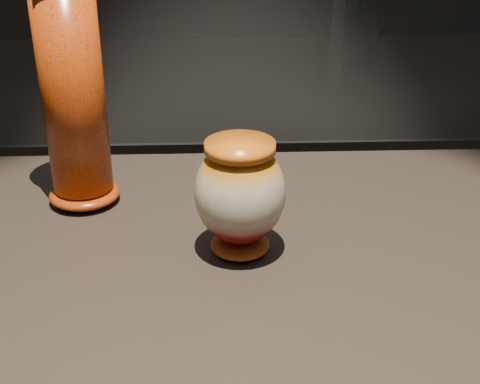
% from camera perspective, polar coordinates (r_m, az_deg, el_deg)
% --- Properties ---
extents(main_vase, '(0.14, 0.14, 0.17)m').
position_cam_1_polar(main_vase, '(0.91, 0.00, -0.17)').
color(main_vase, maroon).
rests_on(main_vase, display_plinth).
extents(tall_vase, '(0.14, 0.14, 0.36)m').
position_cam_1_polar(tall_vase, '(1.05, -14.00, 7.65)').
color(tall_vase, '#DA490E').
rests_on(tall_vase, display_plinth).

